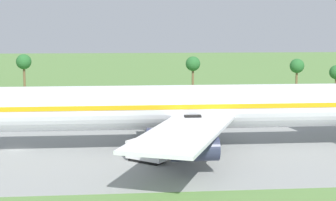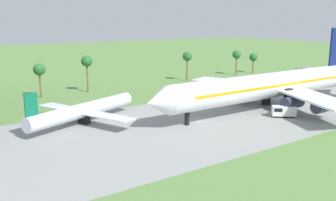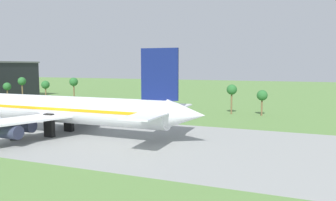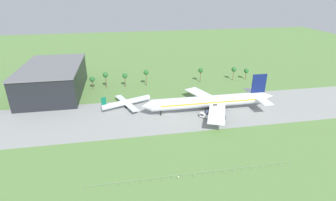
{
  "view_description": "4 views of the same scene",
  "coord_description": "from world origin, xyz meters",
  "px_view_note": "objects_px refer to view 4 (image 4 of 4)",
  "views": [
    {
      "loc": [
        15.9,
        -76.63,
        18.01
      ],
      "look_at": [
        22.85,
        -1.02,
        7.29
      ],
      "focal_mm": 55.0,
      "sensor_mm": 36.0,
      "label": 1
    },
    {
      "loc": [
        -53.73,
        -64.91,
        23.29
      ],
      "look_at": [
        -9.45,
        -1.02,
        6.29
      ],
      "focal_mm": 40.0,
      "sensor_mm": 36.0,
      "label": 2
    },
    {
      "loc": [
        80.68,
        -65.89,
        17.16
      ],
      "look_at": [
        55.16,
        -1.02,
        9.58
      ],
      "focal_mm": 35.0,
      "sensor_mm": 36.0,
      "label": 3
    },
    {
      "loc": [
        -23.8,
        -131.15,
        66.46
      ],
      "look_at": [
        1.01,
        5.0,
        6.0
      ],
      "focal_mm": 28.0,
      "sensor_mm": 36.0,
      "label": 4
    }
  ],
  "objects_px": {
    "jet_airliner": "(211,101)",
    "regional_aircraft": "(126,102)",
    "no_stopping_sign": "(178,178)",
    "terminal_building": "(53,79)",
    "baggage_tug": "(205,116)"
  },
  "relations": [
    {
      "from": "baggage_tug",
      "to": "no_stopping_sign",
      "type": "height_order",
      "value": "baggage_tug"
    },
    {
      "from": "regional_aircraft",
      "to": "baggage_tug",
      "type": "relative_size",
      "value": 5.24
    },
    {
      "from": "regional_aircraft",
      "to": "baggage_tug",
      "type": "xyz_separation_m",
      "value": [
        41.86,
        -22.09,
        -1.57
      ]
    },
    {
      "from": "jet_airliner",
      "to": "terminal_building",
      "type": "bearing_deg",
      "value": 153.52
    },
    {
      "from": "jet_airliner",
      "to": "regional_aircraft",
      "type": "height_order",
      "value": "jet_airliner"
    },
    {
      "from": "jet_airliner",
      "to": "no_stopping_sign",
      "type": "bearing_deg",
      "value": -119.47
    },
    {
      "from": "jet_airliner",
      "to": "regional_aircraft",
      "type": "bearing_deg",
      "value": 163.17
    },
    {
      "from": "no_stopping_sign",
      "to": "terminal_building",
      "type": "relative_size",
      "value": 0.03
    },
    {
      "from": "no_stopping_sign",
      "to": "terminal_building",
      "type": "distance_m",
      "value": 119.68
    },
    {
      "from": "jet_airliner",
      "to": "regional_aircraft",
      "type": "xyz_separation_m",
      "value": [
        -47.44,
        14.35,
        -3.17
      ]
    },
    {
      "from": "jet_airliner",
      "to": "baggage_tug",
      "type": "relative_size",
      "value": 13.97
    },
    {
      "from": "no_stopping_sign",
      "to": "jet_airliner",
      "type": "bearing_deg",
      "value": 60.53
    },
    {
      "from": "regional_aircraft",
      "to": "no_stopping_sign",
      "type": "relative_size",
      "value": 17.43
    },
    {
      "from": "regional_aircraft",
      "to": "baggage_tug",
      "type": "height_order",
      "value": "regional_aircraft"
    },
    {
      "from": "terminal_building",
      "to": "regional_aircraft",
      "type": "bearing_deg",
      "value": -34.89
    }
  ]
}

